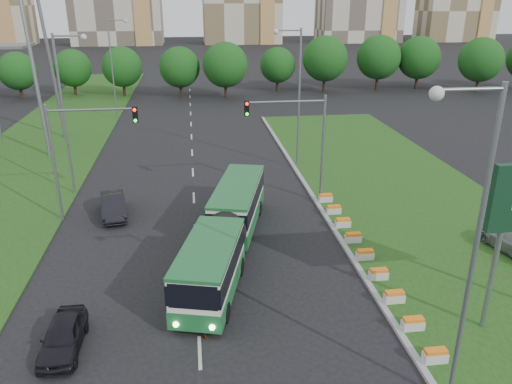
{
  "coord_description": "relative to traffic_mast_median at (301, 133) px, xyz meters",
  "views": [
    {
      "loc": [
        -2.86,
        -23.68,
        14.3
      ],
      "look_at": [
        1.02,
        5.98,
        2.6
      ],
      "focal_mm": 35.0,
      "sensor_mm": 36.0,
      "label": 1
    }
  ],
  "objects": [
    {
      "name": "street_lamps",
      "position": [
        -7.78,
        0.0,
        0.65
      ],
      "size": [
        36.0,
        60.0,
        12.0
      ],
      "primitive_type": null,
      "color": "gray",
      "rests_on": "ground"
    },
    {
      "name": "median_kerb",
      "position": [
        1.27,
        -2.0,
        -5.26
      ],
      "size": [
        0.3,
        60.0,
        0.18
      ],
      "primitive_type": "cube",
      "color": "#979797",
      "rests_on": "ground"
    },
    {
      "name": "shopping_trolley",
      "position": [
        -7.12,
        -14.26,
        -5.05
      ],
      "size": [
        0.36,
        0.38,
        0.61
      ],
      "rotation": [
        0.0,
        0.0,
        -0.19
      ],
      "color": "orange",
      "rests_on": "ground"
    },
    {
      "name": "flower_planters",
      "position": [
        1.92,
        -9.2,
        -4.9
      ],
      "size": [
        1.1,
        18.1,
        0.6
      ],
      "primitive_type": null,
      "color": "silver",
      "rests_on": "grass_median"
    },
    {
      "name": "car_left_near",
      "position": [
        -13.6,
        -15.01,
        -4.67
      ],
      "size": [
        1.62,
        4.0,
        1.36
      ],
      "primitive_type": "imported",
      "rotation": [
        0.0,
        0.0,
        -0.0
      ],
      "color": "black",
      "rests_on": "ground"
    },
    {
      "name": "ground",
      "position": [
        -4.78,
        -10.0,
        -5.35
      ],
      "size": [
        360.0,
        360.0,
        0.0
      ],
      "primitive_type": "plane",
      "color": "black",
      "rests_on": "ground"
    },
    {
      "name": "traffic_mast_left",
      "position": [
        -15.16,
        -1.0,
        0.0
      ],
      "size": [
        5.76,
        0.32,
        8.0
      ],
      "color": "gray",
      "rests_on": "ground"
    },
    {
      "name": "grass_median",
      "position": [
        8.22,
        -2.0,
        -5.27
      ],
      "size": [
        14.0,
        60.0,
        0.15
      ],
      "primitive_type": "cube",
      "color": "#1C4614",
      "rests_on": "ground"
    },
    {
      "name": "car_left_far",
      "position": [
        -13.36,
        -0.64,
        -4.59
      ],
      "size": [
        2.36,
        4.81,
        1.52
      ],
      "primitive_type": "imported",
      "rotation": [
        0.0,
        0.0,
        0.17
      ],
      "color": "black",
      "rests_on": "ground"
    },
    {
      "name": "pedestrian",
      "position": [
        -7.41,
        -14.89,
        -4.42
      ],
      "size": [
        0.63,
        0.78,
        1.85
      ],
      "primitive_type": "imported",
      "rotation": [
        0.0,
        0.0,
        1.26
      ],
      "color": "gray",
      "rests_on": "ground"
    },
    {
      "name": "traffic_mast_median",
      "position": [
        0.0,
        0.0,
        0.0
      ],
      "size": [
        5.76,
        0.32,
        8.0
      ],
      "color": "gray",
      "rests_on": "ground"
    },
    {
      "name": "left_verge",
      "position": [
        -22.78,
        15.0,
        -5.3
      ],
      "size": [
        12.0,
        110.0,
        0.1
      ],
      "primitive_type": "cube",
      "color": "#1C4614",
      "rests_on": "ground"
    },
    {
      "name": "articulated_bus",
      "position": [
        -6.1,
        -7.3,
        -3.74
      ],
      "size": [
        2.5,
        16.01,
        2.64
      ],
      "rotation": [
        0.0,
        0.0,
        -0.26
      ],
      "color": "white",
      "rests_on": "ground"
    },
    {
      "name": "lane_markings",
      "position": [
        -7.78,
        10.0,
        -5.35
      ],
      "size": [
        0.2,
        100.0,
        0.01
      ],
      "primitive_type": null,
      "color": "#BABBB3",
      "rests_on": "ground"
    },
    {
      "name": "tree_line",
      "position": [
        5.22,
        45.0,
        -0.85
      ],
      "size": [
        120.0,
        8.0,
        9.0
      ],
      "primitive_type": null,
      "color": "#154E15",
      "rests_on": "ground"
    }
  ]
}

